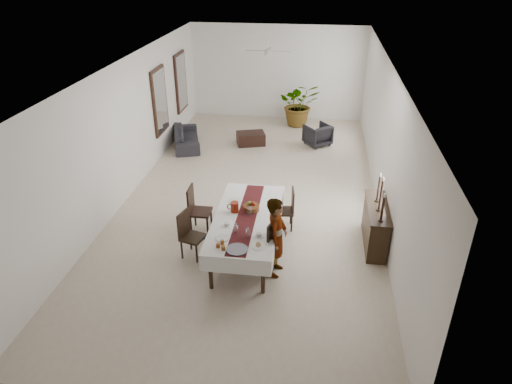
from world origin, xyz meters
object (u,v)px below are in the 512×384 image
(dining_table_top, at_px, (247,218))
(red_pitcher, at_px, (235,207))
(woman, at_px, (277,237))
(sideboard_body, at_px, (375,226))
(sofa, at_px, (187,137))

(dining_table_top, xyz_separation_m, red_pitcher, (-0.27, 0.16, 0.14))
(woman, height_order, sideboard_body, woman)
(red_pitcher, xyz_separation_m, sofa, (-2.45, 5.11, -0.65))
(red_pitcher, relative_size, woman, 0.13)
(woman, height_order, sofa, woman)
(sofa, bearing_deg, red_pitcher, -172.20)
(red_pitcher, relative_size, sideboard_body, 0.15)
(sideboard_body, xyz_separation_m, sofa, (-5.26, 4.66, -0.16))
(red_pitcher, height_order, sofa, red_pitcher)
(woman, relative_size, sofa, 0.86)
(dining_table_top, distance_m, sofa, 5.95)
(dining_table_top, distance_m, sideboard_body, 2.63)
(sofa, bearing_deg, dining_table_top, -170.54)
(dining_table_top, height_order, woman, woman)
(dining_table_top, height_order, sofa, dining_table_top)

